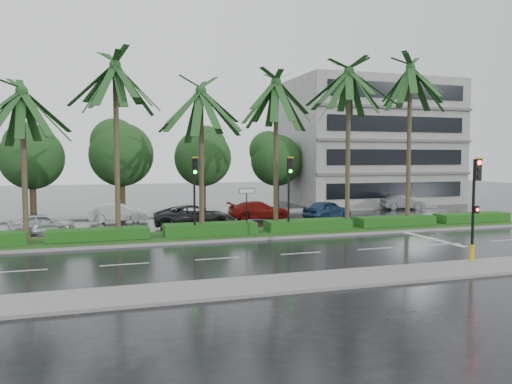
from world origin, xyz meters
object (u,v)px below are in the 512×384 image
object	(u,v)px
street_sign	(247,199)
car_silver	(42,224)
signal_near	(475,205)
car_white	(119,213)
signal_median_left	(195,185)
car_red	(259,210)
car_darkgrey	(195,217)
car_grey	(403,202)
car_blue	(327,210)

from	to	relation	value
street_sign	car_silver	distance (m)	12.09
signal_near	car_white	size ratio (longest dim) A/B	1.10
signal_median_left	car_red	bearing A→B (deg)	50.80
car_darkgrey	signal_near	bearing A→B (deg)	-141.05
signal_near	car_grey	distance (m)	22.34
car_grey	signal_near	bearing A→B (deg)	160.60
car_grey	car_red	bearing A→B (deg)	108.38
car_darkgrey	car_blue	xyz separation A→B (m)	(10.01, 1.53, -0.04)
car_red	car_blue	world-z (taller)	car_blue
signal_near	car_blue	world-z (taller)	signal_near
car_red	car_blue	xyz separation A→B (m)	(4.76, -1.42, 0.03)
signal_median_left	car_blue	xyz separation A→B (m)	(10.86, 6.05, -2.32)
signal_near	signal_median_left	xyz separation A→B (m)	(-10.00, 9.69, 0.49)
signal_near	car_silver	world-z (taller)	signal_near
signal_near	car_silver	size ratio (longest dim) A/B	1.19
car_silver	car_darkgrey	distance (m)	9.00
car_silver	signal_near	bearing A→B (deg)	-139.57
car_white	car_darkgrey	bearing A→B (deg)	-130.00
street_sign	car_silver	bearing A→B (deg)	158.43
car_blue	car_white	bearing A→B (deg)	54.95
car_white	car_grey	bearing A→B (deg)	-82.46
signal_near	street_sign	distance (m)	12.11
car_silver	street_sign	bearing A→B (deg)	-122.95
car_red	car_blue	distance (m)	4.97
signal_median_left	car_blue	bearing A→B (deg)	29.14
signal_median_left	street_sign	world-z (taller)	signal_median_left
signal_median_left	car_grey	size ratio (longest dim) A/B	1.18
car_silver	car_red	xyz separation A→B (m)	(14.25, 2.89, 0.03)
signal_median_left	street_sign	xyz separation A→B (m)	(3.00, 0.18, -0.87)
car_red	car_white	bearing A→B (deg)	83.60
signal_median_left	car_silver	distance (m)	9.65
signal_near	car_blue	bearing A→B (deg)	86.88
signal_near	car_grey	size ratio (longest dim) A/B	1.18
signal_near	car_red	xyz separation A→B (m)	(-3.90, 17.17, -1.85)
street_sign	car_white	xyz separation A→B (m)	(-6.65, 8.76, -1.47)
car_silver	car_darkgrey	world-z (taller)	car_darkgrey
street_sign	car_white	size ratio (longest dim) A/B	0.65
car_red	signal_median_left	bearing A→B (deg)	142.93
car_blue	car_grey	xyz separation A→B (m)	(9.14, 4.15, -0.07)
signal_near	car_white	distance (m)	23.17
car_darkgrey	car_grey	xyz separation A→B (m)	(19.15, 5.68, -0.11)
car_white	car_darkgrey	xyz separation A→B (m)	(4.50, -4.42, 0.07)
car_darkgrey	car_red	distance (m)	6.03
car_red	car_blue	size ratio (longest dim) A/B	1.13
signal_near	car_white	world-z (taller)	signal_near
signal_median_left	car_silver	world-z (taller)	signal_median_left
car_white	car_darkgrey	distance (m)	6.31
car_white	signal_near	bearing A→B (deg)	-139.27
car_darkgrey	car_silver	bearing A→B (deg)	95.72
car_white	car_grey	world-z (taller)	car_white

